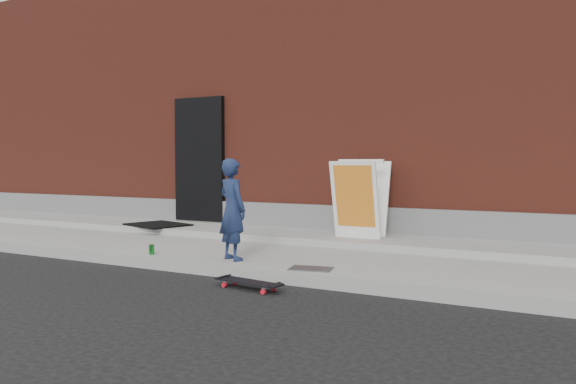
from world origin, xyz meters
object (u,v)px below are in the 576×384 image
Objects in this scene: child at (232,209)px; skateboard at (248,283)px; pizza_sign at (360,198)px; soda_can at (152,250)px.

skateboard is (0.67, -0.71, -0.70)m from child.
skateboard is at bearing -94.56° from pizza_sign.
pizza_sign is at bearing 85.44° from skateboard.
pizza_sign is 8.92× the size of soda_can.
soda_can is at bearing 31.98° from child.
child is 9.70× the size of soda_can.
soda_can is at bearing 163.24° from skateboard.
pizza_sign reaches higher than skateboard.
child is 2.21m from pizza_sign.
pizza_sign is 3.05m from soda_can.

